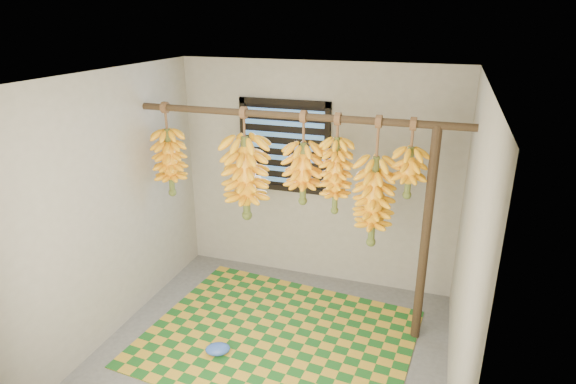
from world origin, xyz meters
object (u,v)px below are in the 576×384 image
at_px(banana_bunch_e, 374,202).
at_px(banana_bunch_f, 409,172).
at_px(support_post, 425,239).
at_px(woven_mat, 278,337).
at_px(banana_bunch_d, 336,176).
at_px(plastic_bag, 218,349).
at_px(banana_bunch_a, 170,162).
at_px(banana_bunch_c, 303,173).
at_px(banana_bunch_b, 246,178).

distance_m(banana_bunch_e, banana_bunch_f, 0.41).
relative_size(support_post, woven_mat, 0.84).
height_order(banana_bunch_d, banana_bunch_f, same).
height_order(plastic_bag, banana_bunch_e, banana_bunch_e).
height_order(plastic_bag, banana_bunch_a, banana_bunch_a).
relative_size(woven_mat, banana_bunch_e, 2.04).
relative_size(banana_bunch_a, banana_bunch_e, 0.79).
relative_size(support_post, banana_bunch_a, 2.16).
bearing_deg(support_post, banana_bunch_d, 180.00).
height_order(support_post, banana_bunch_a, banana_bunch_a).
bearing_deg(banana_bunch_f, banana_bunch_a, 180.00).
xyz_separation_m(banana_bunch_a, banana_bunch_f, (2.29, -0.00, 0.13)).
bearing_deg(banana_bunch_d, woven_mat, -132.74).
height_order(banana_bunch_c, banana_bunch_e, same).
distance_m(woven_mat, plastic_bag, 0.57).
height_order(plastic_bag, banana_bunch_b, banana_bunch_b).
bearing_deg(woven_mat, banana_bunch_d, 47.26).
distance_m(support_post, banana_bunch_a, 2.52).
height_order(support_post, woven_mat, support_post).
bearing_deg(banana_bunch_c, banana_bunch_b, -180.00).
bearing_deg(support_post, banana_bunch_b, 180.00).
height_order(plastic_bag, banana_bunch_c, banana_bunch_c).
xyz_separation_m(banana_bunch_d, banana_bunch_f, (0.62, 0.00, 0.10)).
xyz_separation_m(banana_bunch_b, banana_bunch_e, (1.20, 0.00, -0.09)).
xyz_separation_m(plastic_bag, banana_bunch_c, (0.52, 0.81, 1.43)).
bearing_deg(banana_bunch_b, banana_bunch_c, 0.00).
distance_m(banana_bunch_a, banana_bunch_e, 2.02).
bearing_deg(banana_bunch_a, banana_bunch_f, -0.00).
bearing_deg(support_post, banana_bunch_a, 180.00).
bearing_deg(plastic_bag, banana_bunch_f, 29.40).
relative_size(woven_mat, banana_bunch_d, 2.63).
relative_size(woven_mat, plastic_bag, 10.80).
bearing_deg(woven_mat, banana_bunch_a, 161.21).
height_order(banana_bunch_e, banana_bunch_f, same).
relative_size(banana_bunch_c, banana_bunch_d, 0.94).
relative_size(banana_bunch_c, banana_bunch_f, 1.25).
relative_size(support_post, banana_bunch_f, 2.94).
bearing_deg(banana_bunch_c, banana_bunch_d, -0.00).
distance_m(woven_mat, banana_bunch_b, 1.52).
bearing_deg(banana_bunch_f, woven_mat, -157.04).
height_order(plastic_bag, banana_bunch_d, banana_bunch_d).
relative_size(support_post, plastic_bag, 9.09).
bearing_deg(woven_mat, banana_bunch_f, 22.96).
bearing_deg(banana_bunch_d, banana_bunch_b, 180.00).
distance_m(banana_bunch_d, banana_bunch_f, 0.63).
bearing_deg(banana_bunch_b, banana_bunch_f, 0.00).
xyz_separation_m(support_post, banana_bunch_e, (-0.46, 0.00, 0.29)).
xyz_separation_m(banana_bunch_a, banana_bunch_c, (1.37, 0.00, 0.03)).
xyz_separation_m(banana_bunch_b, banana_bunch_c, (0.56, 0.00, 0.10)).
xyz_separation_m(woven_mat, banana_bunch_b, (-0.46, 0.43, 1.38)).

